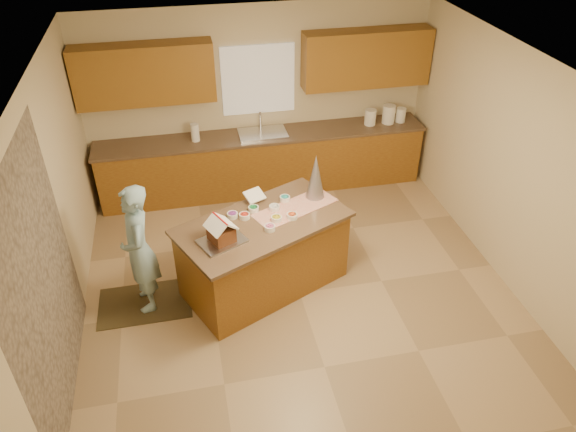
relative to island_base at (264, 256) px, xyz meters
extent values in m
plane|color=tan|center=(0.38, -0.24, -0.45)|extent=(5.50, 5.50, 0.00)
plane|color=silver|center=(0.38, -0.24, 2.25)|extent=(5.50, 5.50, 0.00)
plane|color=beige|center=(0.38, 2.51, 0.90)|extent=(5.50, 5.50, 0.00)
plane|color=beige|center=(0.38, -2.99, 0.90)|extent=(5.50, 5.50, 0.00)
plane|color=beige|center=(-2.12, -0.24, 0.90)|extent=(5.50, 5.50, 0.00)
plane|color=beige|center=(2.88, -0.24, 0.90)|extent=(5.50, 5.50, 0.00)
plane|color=gray|center=(-2.10, -1.04, 0.80)|extent=(0.00, 2.50, 2.50)
cube|color=white|center=(0.38, 2.48, 1.20)|extent=(1.05, 0.03, 1.00)
cube|color=#8C5E1D|center=(0.38, 2.21, -0.01)|extent=(4.80, 0.60, 0.88)
cube|color=brown|center=(0.38, 2.21, 0.45)|extent=(4.85, 0.63, 0.04)
cube|color=#92601F|center=(-1.17, 2.33, 1.45)|extent=(1.85, 0.35, 0.80)
cube|color=#92601F|center=(1.93, 2.33, 1.45)|extent=(1.85, 0.35, 0.80)
cube|color=silver|center=(0.38, 2.21, 0.44)|extent=(0.70, 0.45, 0.12)
cylinder|color=silver|center=(0.38, 2.39, 0.61)|extent=(0.03, 0.03, 0.28)
cube|color=#8C5E1D|center=(0.00, 0.00, 0.00)|extent=(2.05, 1.61, 0.90)
cube|color=brown|center=(0.00, 0.00, 0.47)|extent=(2.16, 1.71, 0.04)
cube|color=#AF280C|center=(0.42, 0.19, 0.49)|extent=(1.08, 0.76, 0.01)
cube|color=silver|center=(-0.49, -0.28, 0.50)|extent=(0.57, 0.51, 0.03)
cube|color=white|center=(-0.02, 0.42, 0.58)|extent=(0.28, 0.25, 0.10)
cone|color=silver|center=(0.70, 0.38, 0.77)|extent=(0.30, 0.30, 0.56)
cube|color=black|center=(-1.43, -0.04, -0.44)|extent=(1.06, 0.69, 0.01)
imported|color=#8EB8CA|center=(-1.38, -0.04, 0.34)|extent=(0.44, 0.61, 1.56)
cylinder|color=white|center=(2.03, 2.21, 0.59)|extent=(0.17, 0.17, 0.24)
cylinder|color=white|center=(2.32, 2.21, 0.61)|extent=(0.19, 0.19, 0.28)
cylinder|color=white|center=(2.51, 2.21, 0.58)|extent=(0.15, 0.15, 0.21)
cylinder|color=white|center=(-0.59, 2.21, 0.60)|extent=(0.12, 0.12, 0.26)
cube|color=#582617|center=(-0.49, -0.28, 0.60)|extent=(0.31, 0.32, 0.16)
cube|color=white|center=(-0.55, -0.31, 0.73)|extent=(0.25, 0.32, 0.13)
cube|color=white|center=(-0.43, -0.25, 0.73)|extent=(0.25, 0.32, 0.13)
cylinder|color=red|center=(-0.49, -0.28, 0.79)|extent=(0.14, 0.27, 0.02)
cylinder|color=pink|center=(0.05, -0.17, 0.52)|extent=(0.12, 0.12, 0.06)
cylinder|color=purple|center=(-0.32, 0.16, 0.52)|extent=(0.12, 0.12, 0.06)
cylinder|color=#33C0C1|center=(0.33, 0.37, 0.52)|extent=(0.12, 0.12, 0.06)
cylinder|color=green|center=(-0.07, 0.23, 0.52)|extent=(0.12, 0.12, 0.06)
cylinder|color=yellow|center=(0.15, -0.02, 0.52)|extent=(0.12, 0.12, 0.06)
cylinder|color=#DF5B27|center=(0.34, 0.00, 0.52)|extent=(0.12, 0.12, 0.06)
cylinder|color=white|center=(0.17, 0.20, 0.52)|extent=(0.12, 0.12, 0.06)
cylinder|color=red|center=(-0.19, 0.11, 0.52)|extent=(0.12, 0.12, 0.06)
camera|label=1|loc=(-0.76, -4.92, 4.00)|focal=33.88mm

